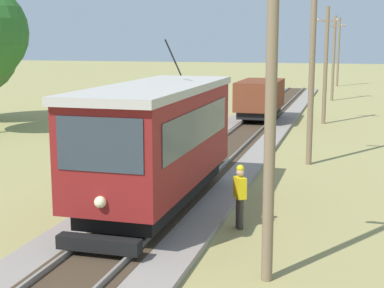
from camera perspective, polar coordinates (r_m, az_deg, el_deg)
The scene contains 8 objects.
red_tram at distance 16.81m, azimuth -3.44°, elevation 0.35°, with size 2.60×8.54×4.79m.
freight_car at distance 35.73m, azimuth 6.74°, elevation 4.53°, with size 2.40×5.20×2.31m.
utility_pole_near_tram at distance 11.86m, azimuth 7.78°, elevation 3.31°, with size 1.40×0.25×7.14m.
utility_pole_mid at distance 23.78m, azimuth 11.77°, elevation 7.50°, with size 1.40×0.37×7.86m.
utility_pole_far at distance 36.02m, azimuth 13.08°, elevation 7.67°, with size 1.40×0.26×7.04m.
utility_pole_distant at distance 50.35m, azimuth 13.82°, elevation 8.32°, with size 1.40×0.39×7.07m.
utility_pole_horizon at distance 66.11m, azimuth 14.27°, elevation 8.90°, with size 1.40×0.36×7.53m.
second_worker at distance 15.69m, azimuth 4.76°, elevation -4.91°, with size 0.41×0.45×1.78m.
Camera 1 is at (5.38, 0.03, 5.08)m, focal length 53.95 mm.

